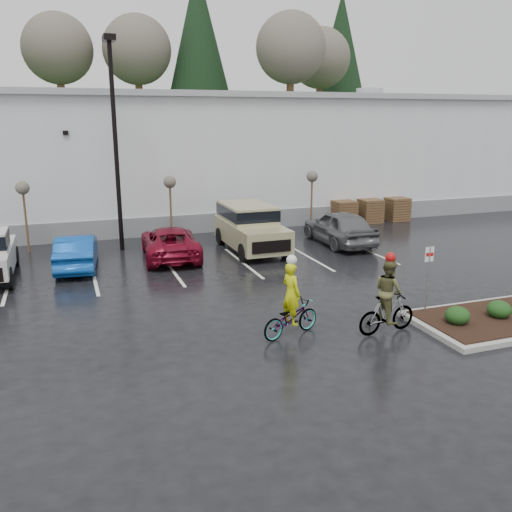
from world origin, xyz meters
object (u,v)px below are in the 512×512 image
object	(u,v)px
car_grey	(339,227)
cyclist_hivis	(291,311)
fire_lane_sign	(428,272)
car_blue	(77,252)
lamppost	(114,122)
sapling_east	(312,180)
car_red	(170,242)
pallet_stack_c	(397,209)
pallet_stack_a	(344,212)
cyclist_olive	(388,304)
sapling_west	(23,192)
suv_tan	(251,228)
sapling_mid	(170,186)
pallet_stack_b	(370,211)

from	to	relation	value
car_grey	cyclist_hivis	bearing A→B (deg)	56.18
fire_lane_sign	car_blue	world-z (taller)	fire_lane_sign
lamppost	sapling_east	world-z (taller)	lamppost
car_red	car_grey	size ratio (longest dim) A/B	1.01
fire_lane_sign	car_grey	bearing A→B (deg)	77.51
sapling_east	pallet_stack_c	distance (m)	6.42
pallet_stack_a	cyclist_hivis	bearing A→B (deg)	-123.61
cyclist_olive	pallet_stack_c	bearing A→B (deg)	-40.14
sapling_west	car_grey	distance (m)	14.42
pallet_stack_a	car_red	size ratio (longest dim) A/B	0.28
fire_lane_sign	cyclist_hivis	xyz separation A→B (m)	(-4.48, -0.01, -0.69)
car_red	cyclist_hivis	xyz separation A→B (m)	(1.50, -9.66, 0.04)
suv_tan	cyclist_hivis	size ratio (longest dim) A/B	2.20
sapling_mid	fire_lane_sign	bearing A→B (deg)	-67.51
car_grey	cyclist_hivis	distance (m)	11.55
sapling_mid	car_blue	size ratio (longest dim) A/B	0.76
sapling_west	fire_lane_sign	size ratio (longest dim) A/B	1.45
sapling_west	car_blue	world-z (taller)	sapling_west
suv_tan	sapling_west	bearing A→B (deg)	161.85
fire_lane_sign	suv_tan	distance (m)	9.94
sapling_mid	fire_lane_sign	world-z (taller)	sapling_mid
car_blue	cyclist_olive	world-z (taller)	cyclist_olive
suv_tan	car_grey	size ratio (longest dim) A/B	1.05
fire_lane_sign	cyclist_hivis	size ratio (longest dim) A/B	0.95
pallet_stack_a	cyclist_hivis	size ratio (longest dim) A/B	0.58
sapling_west	car_red	bearing A→B (deg)	-28.50
lamppost	cyclist_hivis	bearing A→B (deg)	-74.31
pallet_stack_b	car_grey	distance (m)	6.10
pallet_stack_b	cyclist_olive	size ratio (longest dim) A/B	0.58
suv_tan	car_red	bearing A→B (deg)	-179.53
sapling_west	sapling_east	bearing A→B (deg)	0.00
car_red	suv_tan	bearing A→B (deg)	-174.30
sapling_east	car_blue	bearing A→B (deg)	-163.46
sapling_west	sapling_mid	bearing A→B (deg)	0.00
sapling_west	cyclist_hivis	world-z (taller)	sapling_west
sapling_mid	car_grey	bearing A→B (deg)	-24.18
lamppost	pallet_stack_c	world-z (taller)	lamppost
sapling_east	car_grey	xyz separation A→B (m)	(-0.10, -3.32, -1.90)
pallet_stack_b	cyclist_olive	world-z (taller)	cyclist_olive
cyclist_hivis	car_blue	bearing A→B (deg)	11.49
lamppost	car_red	world-z (taller)	lamppost
pallet_stack_c	car_blue	world-z (taller)	car_blue
sapling_west	car_blue	size ratio (longest dim) A/B	0.76
sapling_west	car_grey	world-z (taller)	sapling_west
pallet_stack_b	cyclist_hivis	distance (m)	17.59
pallet_stack_c	pallet_stack_a	bearing A→B (deg)	180.00
fire_lane_sign	lamppost	bearing A→B (deg)	123.46
sapling_west	car_grey	xyz separation A→B (m)	(13.90, -3.32, -1.90)
pallet_stack_b	pallet_stack_c	distance (m)	1.80
car_red	car_grey	xyz separation A→B (m)	(8.09, -0.17, 0.15)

